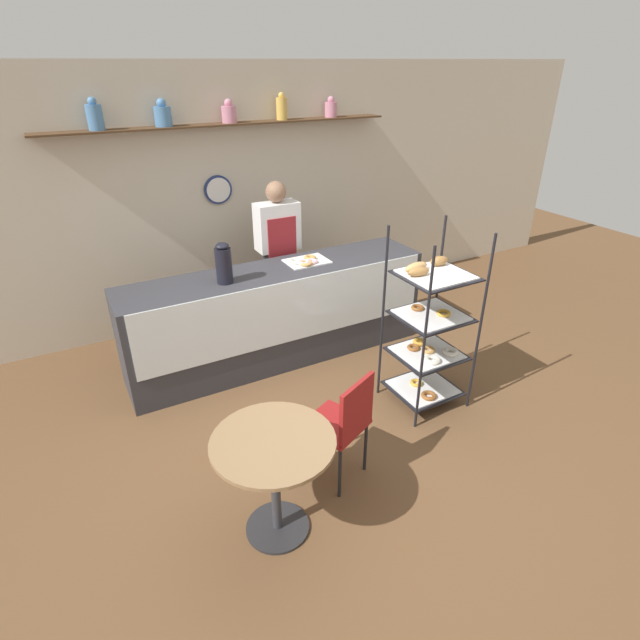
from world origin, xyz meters
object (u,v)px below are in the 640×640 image
(cafe_chair, at_px, (345,420))
(coffee_carafe, at_px, (224,263))
(cafe_table, at_px, (274,464))
(donut_tray_counter, at_px, (306,261))
(pastry_rack, at_px, (429,329))
(person_worker, at_px, (278,254))

(cafe_chair, xyz_separation_m, coffee_carafe, (-0.22, 1.68, 0.60))
(cafe_table, height_order, coffee_carafe, coffee_carafe)
(cafe_table, bearing_deg, donut_tray_counter, 57.83)
(cafe_table, relative_size, donut_tray_counter, 1.82)
(cafe_chair, bearing_deg, donut_tray_counter, -133.35)
(coffee_carafe, distance_m, donut_tray_counter, 0.85)
(cafe_chair, relative_size, coffee_carafe, 2.35)
(pastry_rack, bearing_deg, cafe_chair, -156.55)
(pastry_rack, relative_size, person_worker, 0.95)
(cafe_chair, bearing_deg, coffee_carafe, -106.49)
(cafe_chair, bearing_deg, pastry_rack, 179.34)
(person_worker, bearing_deg, coffee_carafe, -143.74)
(pastry_rack, distance_m, coffee_carafe, 1.84)
(cafe_table, bearing_deg, person_worker, 64.67)
(cafe_table, bearing_deg, pastry_rack, 21.00)
(coffee_carafe, height_order, donut_tray_counter, coffee_carafe)
(cafe_chair, distance_m, donut_tray_counter, 1.91)
(person_worker, relative_size, cafe_table, 2.22)
(person_worker, distance_m, donut_tray_counter, 0.50)
(coffee_carafe, bearing_deg, donut_tray_counter, 5.11)
(pastry_rack, height_order, coffee_carafe, pastry_rack)
(pastry_rack, height_order, cafe_table, pastry_rack)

